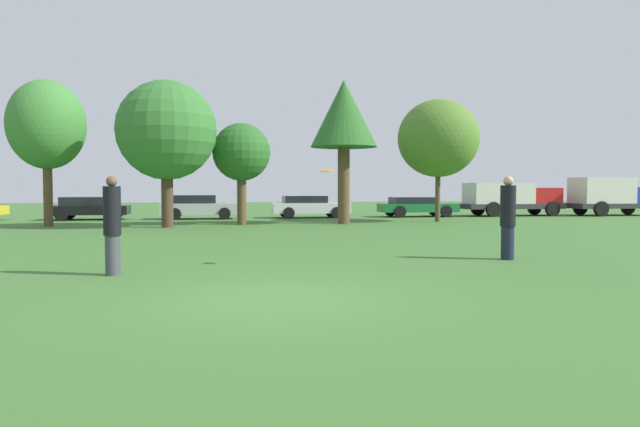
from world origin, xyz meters
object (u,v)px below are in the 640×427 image
at_px(tree_1, 167,131).
at_px(parked_car_green, 416,206).
at_px(delivery_truck_blue, 611,195).
at_px(tree_3, 344,116).
at_px(tree_4, 438,139).
at_px(parked_car_silver, 199,207).
at_px(person_thrower, 112,225).
at_px(parked_car_white, 309,206).
at_px(person_catcher, 508,217).
at_px(delivery_truck_red, 510,197).
at_px(frisbee, 327,170).
at_px(parked_car_black, 88,208).
at_px(tree_0, 47,125).
at_px(tree_2, 241,153).

xyz_separation_m(tree_1, parked_car_green, (13.32, 7.17, -3.45)).
bearing_deg(parked_car_green, delivery_truck_blue, -4.06).
xyz_separation_m(tree_3, tree_4, (4.93, 0.93, -0.90)).
bearing_deg(parked_car_green, parked_car_silver, -179.63).
bearing_deg(person_thrower, parked_car_white, 64.93).
bearing_deg(parked_car_white, person_catcher, -86.37).
distance_m(delivery_truck_red, delivery_truck_blue, 6.28).
relative_size(frisbee, delivery_truck_blue, 0.05).
xyz_separation_m(person_catcher, parked_car_silver, (-8.10, 18.99, -0.31)).
height_order(tree_1, parked_car_black, tree_1).
height_order(tree_4, parked_car_black, tree_4).
bearing_deg(tree_1, frisbee, -70.22).
bearing_deg(person_catcher, tree_1, -61.31).
height_order(tree_0, tree_1, tree_0).
relative_size(tree_2, parked_car_black, 1.15).
xyz_separation_m(tree_1, delivery_truck_red, (19.19, 7.28, -2.94)).
relative_size(tree_3, parked_car_white, 1.52).
height_order(frisbee, tree_4, tree_4).
bearing_deg(parked_car_silver, tree_3, -39.62).
bearing_deg(person_catcher, tree_3, -92.43).
relative_size(tree_3, parked_car_green, 1.47).
relative_size(tree_2, parked_car_white, 1.05).
distance_m(tree_4, parked_car_black, 18.43).
relative_size(person_catcher, tree_3, 0.29).
bearing_deg(parked_car_green, parked_car_black, 179.08).
xyz_separation_m(parked_car_silver, parked_car_green, (12.39, 0.59, -0.05)).
relative_size(tree_0, parked_car_black, 1.58).
bearing_deg(frisbee, parked_car_silver, 100.81).
distance_m(tree_3, parked_car_silver, 9.71).
xyz_separation_m(person_catcher, frisbee, (-4.36, -0.56, 1.05)).
height_order(delivery_truck_red, delivery_truck_blue, delivery_truck_blue).
relative_size(tree_4, parked_car_silver, 1.44).
xyz_separation_m(person_thrower, delivery_truck_red, (18.77, 20.80, 0.16)).
bearing_deg(tree_3, parked_car_black, 156.81).
distance_m(tree_0, delivery_truck_red, 25.27).
relative_size(tree_1, parked_car_silver, 1.48).
bearing_deg(tree_4, tree_2, -174.96).
relative_size(parked_car_silver, delivery_truck_red, 0.68).
xyz_separation_m(parked_car_green, delivery_truck_red, (5.87, 0.11, 0.50)).
xyz_separation_m(tree_3, delivery_truck_red, (11.34, 5.96, -3.88)).
height_order(tree_1, delivery_truck_blue, tree_1).
bearing_deg(delivery_truck_red, parked_car_black, 178.99).
bearing_deg(tree_4, parked_car_white, 140.43).
relative_size(tree_2, parked_car_green, 1.02).
relative_size(person_catcher, parked_car_black, 0.49).
bearing_deg(tree_2, delivery_truck_blue, 13.63).
distance_m(tree_2, delivery_truck_blue, 23.05).
xyz_separation_m(tree_2, parked_car_white, (3.85, 5.63, -2.59)).
distance_m(frisbee, delivery_truck_red, 24.94).
bearing_deg(tree_2, parked_car_silver, 113.09).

